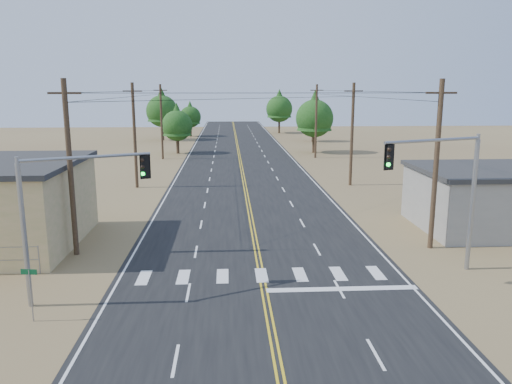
{
  "coord_description": "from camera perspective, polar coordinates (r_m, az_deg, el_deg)",
  "views": [
    {
      "loc": [
        -1.67,
        -16.19,
        9.45
      ],
      "look_at": [
        -0.03,
        12.35,
        3.5
      ],
      "focal_mm": 35.0,
      "sensor_mm": 36.0,
      "label": 1
    }
  ],
  "objects": [
    {
      "name": "tree_left_mid",
      "position": [
        94.62,
        -10.71,
        9.43
      ],
      "size": [
        5.81,
        5.81,
        9.69
      ],
      "color": "#3F2D1E",
      "rests_on": "ground"
    },
    {
      "name": "utility_pole_left_far",
      "position": [
        68.89,
        -10.75,
        7.95
      ],
      "size": [
        1.8,
        0.3,
        10.0
      ],
      "color": "#4C3826",
      "rests_on": "ground"
    },
    {
      "name": "tree_left_far",
      "position": [
        101.09,
        -7.53,
        8.75
      ],
      "size": [
        4.24,
        4.24,
        7.06
      ],
      "color": "#3F2D1E",
      "rests_on": "ground"
    },
    {
      "name": "tree_right_mid",
      "position": [
        91.23,
        6.56,
        8.43
      ],
      "size": [
        4.19,
        4.19,
        6.98
      ],
      "color": "#3F2D1E",
      "rests_on": "ground"
    },
    {
      "name": "utility_pole_right_mid",
      "position": [
        49.89,
        10.92,
        6.57
      ],
      "size": [
        1.8,
        0.3,
        10.0
      ],
      "color": "#4C3826",
      "rests_on": "ground"
    },
    {
      "name": "tree_left_near",
      "position": [
        74.51,
        -9.01,
        7.85
      ],
      "size": [
        4.47,
        4.47,
        7.45
      ],
      "color": "#3F2D1E",
      "rests_on": "ground"
    },
    {
      "name": "utility_pole_left_near",
      "position": [
        29.85,
        -20.48,
        2.67
      ],
      "size": [
        1.8,
        0.3,
        10.0
      ],
      "color": "#4C3826",
      "rests_on": "ground"
    },
    {
      "name": "signal_mast_left",
      "position": [
        23.49,
        -21.23,
        -1.17
      ],
      "size": [
        5.3,
        2.41,
        6.66
      ],
      "rotation": [
        0.0,
        0.0,
        0.41
      ],
      "color": "gray",
      "rests_on": "ground"
    },
    {
      "name": "street_sign",
      "position": [
        22.65,
        -24.39,
        -9.82
      ],
      "size": [
        0.67,
        0.12,
        2.27
      ],
      "rotation": [
        0.0,
        0.0,
        -0.13
      ],
      "color": "gray",
      "rests_on": "ground"
    },
    {
      "name": "road",
      "position": [
        47.17,
        -1.19,
        0.21
      ],
      "size": [
        15.0,
        200.0,
        0.02
      ],
      "primitive_type": "cube",
      "color": "black",
      "rests_on": "ground"
    },
    {
      "name": "tree_right_far",
      "position": [
        107.97,
        2.68,
        9.77
      ],
      "size": [
        5.61,
        5.61,
        9.35
      ],
      "color": "#3F2D1E",
      "rests_on": "ground"
    },
    {
      "name": "tree_right_near",
      "position": [
        74.94,
        6.71,
        8.79
      ],
      "size": [
        5.56,
        5.56,
        9.26
      ],
      "color": "#3F2D1E",
      "rests_on": "ground"
    },
    {
      "name": "utility_pole_right_near",
      "position": [
        31.01,
        19.89,
        3.02
      ],
      "size": [
        1.8,
        0.3,
        10.0
      ],
      "color": "#4C3826",
      "rests_on": "ground"
    },
    {
      "name": "utility_pole_right_far",
      "position": [
        69.4,
        6.89,
        8.1
      ],
      "size": [
        1.8,
        0.3,
        10.0
      ],
      "color": "#4C3826",
      "rests_on": "ground"
    },
    {
      "name": "signal_mast_right",
      "position": [
        26.72,
        21.23,
        1.09
      ],
      "size": [
        5.64,
        2.42,
        7.2
      ],
      "rotation": [
        0.0,
        0.0,
        0.37
      ],
      "color": "gray",
      "rests_on": "ground"
    },
    {
      "name": "ground",
      "position": [
        18.82,
        2.38,
        -18.4
      ],
      "size": [
        220.0,
        220.0,
        0.0
      ],
      "primitive_type": "plane",
      "color": "olive",
      "rests_on": "ground"
    },
    {
      "name": "utility_pole_left_mid",
      "position": [
        49.18,
        -13.71,
        6.38
      ],
      "size": [
        1.8,
        0.3,
        10.0
      ],
      "color": "#4C3826",
      "rests_on": "ground"
    }
  ]
}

